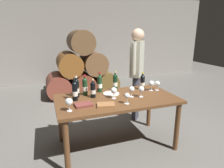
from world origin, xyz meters
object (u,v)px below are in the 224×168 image
Objects in this scene: leather_ledger at (106,105)px; wine_bottle_1 at (85,86)px; tasting_notebook at (84,105)px; wine_glass_1 at (69,102)px; wine_bottle_3 at (75,91)px; wine_bottle_4 at (100,83)px; wine_bottle_0 at (93,89)px; dining_table at (117,104)px; wine_bottle_7 at (115,82)px; wine_bottle_5 at (77,87)px; serving_plate at (111,94)px; wine_glass_5 at (132,90)px; wine_glass_6 at (127,96)px; wine_glass_3 at (114,91)px; wine_glass_4 at (157,84)px; sommelier_presenting at (137,66)px; wine_bottle_2 at (142,82)px; wine_glass_2 at (141,90)px; wine_bottle_6 at (76,88)px; wine_glass_0 at (151,84)px.

wine_bottle_1 is at bearing 120.69° from leather_ledger.
wine_bottle_1 is at bearing 70.78° from tasting_notebook.
wine_bottle_3 is at bearing 69.98° from wine_glass_1.
wine_bottle_0 is at bearing -126.82° from wine_bottle_4.
dining_table is 5.56× the size of wine_bottle_7.
wine_bottle_5 reaches higher than leather_ledger.
wine_bottle_7 is 0.70m from leather_ledger.
serving_plate is (0.13, -0.17, -0.13)m from wine_bottle_4.
wine_glass_5 reaches higher than wine_glass_6.
wine_glass_3 is 1.05× the size of wine_glass_4.
wine_bottle_5 reaches higher than dining_table.
tasting_notebook is (-0.55, 0.12, -0.09)m from wine_glass_6.
wine_bottle_5 is 1.27m from sommelier_presenting.
wine_bottle_2 reaches higher than dining_table.
wine_bottle_0 is 1.71× the size of wine_glass_2.
wine_bottle_2 is 1.11m from wine_bottle_3.
wine_bottle_7 reaches higher than wine_glass_4.
wine_bottle_3 reaches higher than wine_bottle_0.
wine_bottle_7 is at bearing 11.96° from wine_bottle_6.
leather_ledger is at bearing -159.82° from wine_glass_4.
wine_bottle_7 is 1.88× the size of wine_glass_0.
wine_bottle_7 is 0.50m from wine_glass_2.
wine_bottle_6 is (-0.53, 0.22, 0.22)m from dining_table.
wine_bottle_5 is at bearing 169.89° from wine_glass_4.
wine_glass_0 is 1.00× the size of wine_glass_3.
leather_ledger is 0.92× the size of serving_plate.
leather_ledger is (-0.97, -0.36, -0.10)m from wine_glass_4.
wine_glass_0 is at bearing 168.69° from wine_glass_4.
wine_bottle_7 reaches higher than wine_bottle_0.
wine_bottle_4 is 1.02× the size of wine_bottle_7.
wine_glass_0 is at bearing 9.01° from tasting_notebook.
wine_glass_3 is at bearing 64.07° from leather_ledger.
dining_table is 1.08m from sommelier_presenting.
tasting_notebook is at bearing -104.81° from wine_bottle_1.
wine_glass_1 is 1.05m from wine_glass_2.
wine_bottle_4 is 2.02× the size of wine_glass_4.
wine_bottle_2 reaches higher than wine_bottle_0.
sommelier_presenting is at bearing 57.64° from wine_glass_6.
wine_glass_2 is (0.65, -0.21, -0.01)m from wine_bottle_0.
wine_bottle_6 is at bearing 89.26° from tasting_notebook.
wine_bottle_5 is at bearing 71.91° from wine_glass_1.
wine_glass_5 is at bearing -158.05° from wine_glass_0.
wine_glass_4 is 0.99× the size of wine_glass_5.
wine_bottle_6 reaches higher than wine_glass_2.
wine_glass_1 is at bearing -154.18° from tasting_notebook.
tasting_notebook is 1.00× the size of leather_ledger.
wine_glass_1 is at bearing -159.81° from wine_glass_3.
wine_bottle_4 is 0.26m from wine_bottle_7.
dining_table is 5.53× the size of wine_bottle_6.
wine_bottle_2 is 1.76× the size of wine_glass_3.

